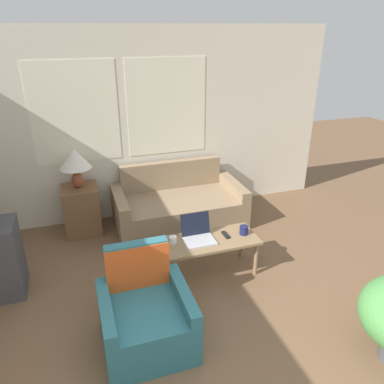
{
  "coord_description": "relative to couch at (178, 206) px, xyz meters",
  "views": [
    {
      "loc": [
        -0.75,
        -1.19,
        2.58
      ],
      "look_at": [
        0.53,
        2.69,
        0.75
      ],
      "focal_mm": 35.0,
      "sensor_mm": 36.0,
      "label": 1
    }
  ],
  "objects": [
    {
      "name": "laptop",
      "position": [
        -0.12,
        -1.22,
        0.24
      ],
      "size": [
        0.33,
        0.32,
        0.26
      ],
      "color": "#B7B7BC",
      "rests_on": "coffee_table"
    },
    {
      "name": "wall_back",
      "position": [
        -0.54,
        0.48,
        1.06
      ],
      "size": [
        5.87,
        0.06,
        2.6
      ],
      "color": "silver",
      "rests_on": "ground_plane"
    },
    {
      "name": "tv_remote",
      "position": [
        0.2,
        -1.24,
        0.19
      ],
      "size": [
        0.05,
        0.15,
        0.02
      ],
      "color": "black",
      "rests_on": "coffee_table"
    },
    {
      "name": "table_lamp",
      "position": [
        -1.29,
        0.14,
        0.77
      ],
      "size": [
        0.4,
        0.4,
        0.52
      ],
      "color": "brown",
      "rests_on": "side_table"
    },
    {
      "name": "coffee_table",
      "position": [
        -0.02,
        -1.27,
        0.13
      ],
      "size": [
        1.1,
        0.48,
        0.43
      ],
      "color": "#8E704C",
      "rests_on": "ground_plane"
    },
    {
      "name": "side_table",
      "position": [
        -1.29,
        0.14,
        0.08
      ],
      "size": [
        0.46,
        0.46,
        0.65
      ],
      "color": "brown",
      "rests_on": "ground_plane"
    },
    {
      "name": "cup_yellow",
      "position": [
        0.4,
        -1.27,
        0.23
      ],
      "size": [
        0.1,
        0.1,
        0.1
      ],
      "color": "#191E4C",
      "rests_on": "coffee_table"
    },
    {
      "name": "armchair",
      "position": [
        -0.88,
        -2.02,
        0.01
      ],
      "size": [
        0.76,
        0.75,
        0.85
      ],
      "color": "#2D6B75",
      "rests_on": "ground_plane"
    },
    {
      "name": "couch",
      "position": [
        0.0,
        0.0,
        0.0
      ],
      "size": [
        1.75,
        0.93,
        0.8
      ],
      "color": "#937A5B",
      "rests_on": "ground_plane"
    },
    {
      "name": "cup_navy",
      "position": [
        -0.4,
        -1.2,
        0.22
      ],
      "size": [
        0.08,
        0.08,
        0.08
      ],
      "color": "white",
      "rests_on": "coffee_table"
    }
  ]
}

